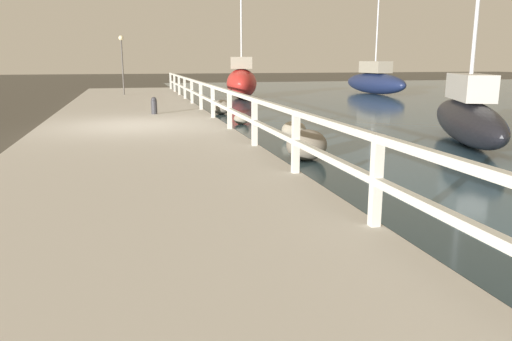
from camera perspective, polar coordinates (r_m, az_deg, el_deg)
The scene contains 12 objects.
ground_plane at distance 13.21m, azimuth -13.73°, elevation 3.88°, with size 120.00×120.00×0.00m, color #4C473D.
dock_walkway at distance 13.19m, azimuth -13.76°, elevation 4.46°, with size 4.71×36.00×0.27m.
railing at distance 13.31m, azimuth -4.10°, elevation 8.17°, with size 0.10×32.50×0.93m.
boulder_downstream at distance 18.00m, azimuth -3.97°, elevation 7.26°, with size 0.69×0.62×0.52m.
boulder_mid_strip at distance 15.11m, azimuth -1.68°, elevation 5.94°, with size 0.46×0.42×0.35m.
boulder_far_strip at distance 9.69m, azimuth 5.81°, elevation 2.93°, with size 0.80×0.72×0.60m.
boulder_water_edge at distance 12.25m, azimuth 4.33°, elevation 4.62°, with size 0.60×0.54×0.45m.
mooring_bollard at distance 15.83m, azimuth -11.57°, elevation 7.30°, with size 0.18×0.18×0.52m.
dock_lamp at distance 24.98m, azimuth -15.08°, elevation 12.83°, with size 0.23×0.23×2.76m.
sailboat_red at distance 25.59m, azimuth -1.66°, elevation 10.19°, with size 2.25×3.76×7.84m.
sailboat_navy at distance 29.73m, azimuth 13.41°, elevation 9.90°, with size 1.69×6.03×5.53m.
sailboat_black at distance 12.59m, azimuth 23.03°, elevation 5.84°, with size 2.88×5.18×7.69m.
Camera 1 is at (-0.07, -13.07, 1.90)m, focal length 35.00 mm.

